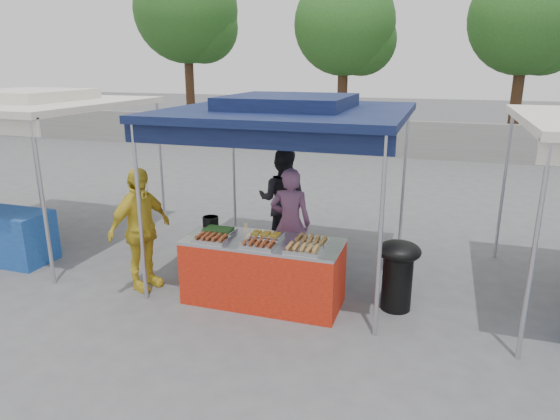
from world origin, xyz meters
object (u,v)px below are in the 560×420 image
(cooking_pot, at_px, (211,221))
(vendor_woman, at_px, (290,223))
(helper_man, at_px, (282,200))
(customer_person, at_px, (140,229))
(vendor_table, at_px, (263,271))
(wok_burner, at_px, (398,269))

(cooking_pot, distance_m, vendor_woman, 1.13)
(vendor_woman, distance_m, helper_man, 1.13)
(customer_person, bearing_deg, cooking_pot, -44.86)
(vendor_table, bearing_deg, customer_person, -176.61)
(vendor_woman, relative_size, customer_person, 0.95)
(wok_burner, distance_m, customer_person, 3.42)
(vendor_table, xyz_separation_m, vendor_woman, (0.08, 0.92, 0.38))
(wok_burner, height_order, customer_person, customer_person)
(cooking_pot, xyz_separation_m, customer_person, (-0.84, -0.43, -0.07))
(vendor_woman, height_order, helper_man, helper_man)
(wok_burner, height_order, helper_man, helper_man)
(customer_person, bearing_deg, helper_man, -15.48)
(wok_burner, xyz_separation_m, helper_man, (-2.03, 1.61, 0.30))
(vendor_table, bearing_deg, wok_burner, 11.64)
(cooking_pot, height_order, wok_burner, cooking_pot)
(vendor_table, relative_size, vendor_woman, 1.25)
(cooking_pot, bearing_deg, helper_man, 72.49)
(vendor_table, xyz_separation_m, helper_man, (-0.37, 1.95, 0.41))
(cooking_pot, bearing_deg, vendor_table, -20.56)
(vendor_woman, xyz_separation_m, customer_person, (-1.80, -1.02, 0.04))
(wok_burner, bearing_deg, customer_person, 163.73)
(wok_burner, bearing_deg, cooking_pot, 156.50)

